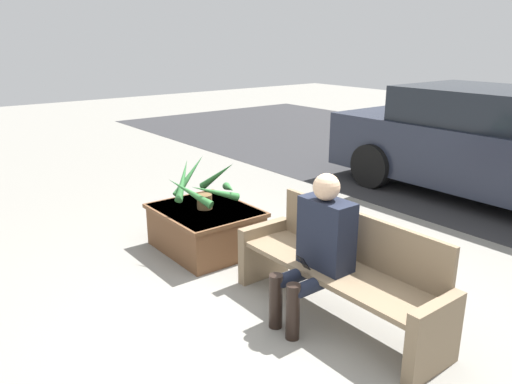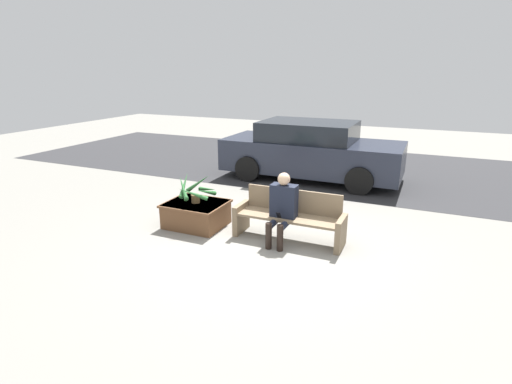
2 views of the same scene
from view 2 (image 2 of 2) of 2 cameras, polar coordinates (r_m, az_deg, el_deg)
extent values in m
plane|color=gray|center=(6.65, 1.51, -7.42)|extent=(30.00, 30.00, 0.00)
cube|color=#2D2D30|center=(11.93, 12.21, 3.43)|extent=(20.00, 6.00, 0.01)
cube|color=#7A664C|center=(7.04, -2.14, -3.68)|extent=(0.09, 0.53, 0.52)
cube|color=#7A664C|center=(6.51, 12.03, -5.85)|extent=(0.09, 0.53, 0.52)
cube|color=#7A664C|center=(6.67, 4.69, -3.62)|extent=(1.67, 0.48, 0.04)
cube|color=#7A664C|center=(6.81, 5.41, -1.23)|extent=(1.67, 0.04, 0.40)
cube|color=black|center=(6.56, 4.01, -1.25)|extent=(0.43, 0.22, 0.55)
sphere|color=tan|center=(6.43, 4.01, 1.87)|extent=(0.20, 0.20, 0.20)
cylinder|color=black|center=(6.52, 2.52, -4.40)|extent=(0.11, 0.41, 0.11)
cylinder|color=black|center=(6.46, 4.12, -4.65)|extent=(0.11, 0.41, 0.11)
cylinder|color=black|center=(6.40, 1.81, -6.29)|extent=(0.10, 0.10, 0.44)
cylinder|color=black|center=(6.34, 3.45, -6.57)|extent=(0.10, 0.10, 0.44)
cube|color=black|center=(6.42, 3.27, -3.35)|extent=(0.07, 0.09, 0.12)
cube|color=brown|center=(7.39, -8.52, -3.14)|extent=(1.01, 0.84, 0.45)
cube|color=brown|center=(7.32, -8.59, -1.64)|extent=(1.06, 0.89, 0.04)
cylinder|color=brown|center=(7.29, -8.63, -0.94)|extent=(0.15, 0.15, 0.15)
cone|color=#2D6B33|center=(7.09, -7.13, 0.02)|extent=(0.14, 0.53, 0.26)
cone|color=#2D6B33|center=(7.38, -6.95, 0.40)|extent=(0.51, 0.31, 0.19)
cone|color=#2D6B33|center=(7.42, -8.27, 1.27)|extent=(0.48, 0.21, 0.38)
cone|color=#2D6B33|center=(7.29, -10.22, 0.99)|extent=(0.19, 0.46, 0.40)
cone|color=#2D6B33|center=(7.18, -10.37, 0.58)|extent=(0.40, 0.39, 0.37)
cone|color=#2D6B33|center=(7.01, -8.97, -0.25)|extent=(0.51, 0.29, 0.26)
cube|color=#232838|center=(10.47, 7.92, 5.15)|extent=(4.52, 1.80, 0.80)
cube|color=black|center=(10.38, 7.47, 8.66)|extent=(2.35, 1.66, 0.48)
cylinder|color=black|center=(9.38, 14.53, 1.55)|extent=(0.65, 0.18, 0.65)
cylinder|color=black|center=(11.11, 16.14, 3.83)|extent=(0.65, 0.18, 0.65)
cylinder|color=black|center=(10.18, -1.18, 3.33)|extent=(0.65, 0.18, 0.65)
cylinder|color=black|center=(11.80, 2.54, 5.25)|extent=(0.65, 0.18, 0.65)
camera|label=1|loc=(3.35, 29.76, 3.88)|focal=35.00mm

